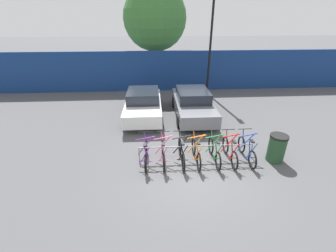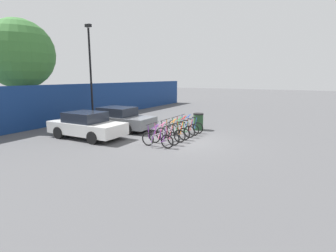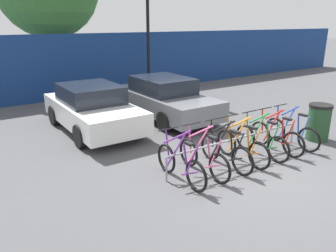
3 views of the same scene
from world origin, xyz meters
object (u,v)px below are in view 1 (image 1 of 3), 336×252
at_px(bicycle_black, 182,153).
at_px(car_grey, 193,103).
at_px(bike_rack, 196,147).
at_px(bicycle_green, 214,152).
at_px(lamp_post, 211,35).
at_px(bicycle_red, 230,151).
at_px(bicycle_pink, 163,154).
at_px(car_white, 143,104).
at_px(trash_bin, 277,148).
at_px(bicycle_purple, 146,154).
at_px(bicycle_orange, 196,152).
at_px(tree_behind_hoarding, 155,19).
at_px(bicycle_blue, 247,151).

bearing_deg(bicycle_black, car_grey, 76.88).
height_order(bike_rack, bicycle_green, bicycle_green).
bearing_deg(lamp_post, bicycle_green, -100.76).
distance_m(bicycle_black, bicycle_red, 1.77).
bearing_deg(bicycle_pink, lamp_post, 67.40).
bearing_deg(bicycle_black, car_white, 110.55).
relative_size(bicycle_green, trash_bin, 1.66).
xyz_separation_m(car_white, lamp_post, (4.20, 3.70, 3.09)).
xyz_separation_m(bicycle_pink, car_white, (-0.83, 4.27, 0.31)).
distance_m(bicycle_purple, bicycle_red, 3.04).
bearing_deg(lamp_post, bicycle_orange, -105.31).
distance_m(car_white, tree_behind_hoarding, 7.65).
distance_m(bicycle_blue, tree_behind_hoarding, 12.00).
bearing_deg(lamp_post, bicycle_red, -96.77).
bearing_deg(car_grey, bicycle_pink, -112.48).
xyz_separation_m(bike_rack, trash_bin, (2.87, -0.26, 0.03)).
bearing_deg(tree_behind_hoarding, bicycle_red, -77.06).
bearing_deg(car_grey, bicycle_purple, -119.23).
distance_m(bicycle_red, car_grey, 4.28).
xyz_separation_m(trash_bin, tree_behind_hoarding, (-4.14, 10.89, 4.13)).
xyz_separation_m(bike_rack, bicycle_black, (-0.56, -0.15, -0.11)).
bearing_deg(bicycle_orange, bicycle_pink, -178.79).
xyz_separation_m(bicycle_black, car_grey, (1.09, 4.22, 0.31)).
xyz_separation_m(car_grey, lamp_post, (1.63, 3.76, 3.09)).
relative_size(bicycle_purple, bicycle_blue, 1.00).
relative_size(bicycle_pink, bicycle_green, 1.00).
bearing_deg(bike_rack, bicycle_orange, -101.58).
distance_m(bicycle_orange, car_white, 4.74).
height_order(car_grey, tree_behind_hoarding, tree_behind_hoarding).
relative_size(bike_rack, car_white, 1.01).
xyz_separation_m(bicycle_pink, bicycle_green, (1.86, 0.00, 0.00)).
distance_m(bike_rack, bicycle_orange, 0.19).
bearing_deg(tree_behind_hoarding, trash_bin, -69.17).
distance_m(bicycle_black, lamp_post, 9.08).
xyz_separation_m(bicycle_pink, tree_behind_hoarding, (-0.05, 10.77, 4.28)).
xyz_separation_m(bicycle_purple, bicycle_orange, (1.81, 0.00, 0.00)).
bearing_deg(car_grey, bicycle_blue, -72.74).
bearing_deg(car_white, bike_rack, -63.55).
distance_m(bicycle_green, tree_behind_hoarding, 11.75).
bearing_deg(bicycle_orange, bicycle_blue, 1.21).
relative_size(bicycle_green, car_grey, 0.38).
relative_size(bike_rack, car_grey, 0.94).
bearing_deg(bicycle_pink, bicycle_blue, 0.33).
distance_m(bike_rack, lamp_post, 8.76).
relative_size(car_white, lamp_post, 0.61).
xyz_separation_m(bike_rack, tree_behind_hoarding, (-1.27, 10.62, 4.16)).
distance_m(bicycle_pink, bicycle_orange, 1.19).
bearing_deg(bicycle_purple, bicycle_green, -1.17).
xyz_separation_m(bicycle_pink, bicycle_blue, (3.06, 0.00, 0.00)).
bearing_deg(bike_rack, tree_behind_hoarding, 96.81).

